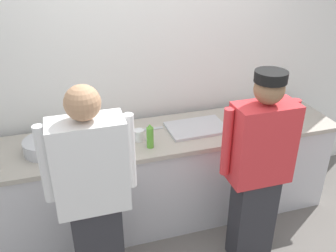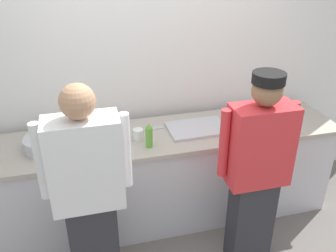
{
  "view_description": "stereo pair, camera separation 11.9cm",
  "coord_description": "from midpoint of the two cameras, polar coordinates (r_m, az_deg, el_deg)",
  "views": [
    {
      "loc": [
        -0.77,
        -2.34,
        2.45
      ],
      "look_at": [
        0.04,
        0.34,
        0.99
      ],
      "focal_mm": 39.49,
      "sensor_mm": 36.0,
      "label": 1
    },
    {
      "loc": [
        -0.66,
        -2.37,
        2.45
      ],
      "look_at": [
        0.04,
        0.34,
        0.99
      ],
      "focal_mm": 39.49,
      "sensor_mm": 36.0,
      "label": 2
    }
  ],
  "objects": [
    {
      "name": "chefs_knife",
      "position": [
        3.28,
        -4.54,
        -0.54
      ],
      "size": [
        0.28,
        0.03,
        0.02
      ],
      "color": "#B7BABF",
      "rests_on": "prep_counter"
    },
    {
      "name": "wall_back",
      "position": [
        3.42,
        -4.2,
        10.89
      ],
      "size": [
        4.99,
        0.1,
        2.94
      ],
      "color": "white",
      "rests_on": "ground"
    },
    {
      "name": "sheet_tray",
      "position": [
        3.29,
        3.39,
        -0.26
      ],
      "size": [
        0.52,
        0.36,
        0.02
      ],
      "primitive_type": "cube",
      "rotation": [
        0.0,
        0.0,
        0.02
      ],
      "color": "#B7BABF",
      "rests_on": "prep_counter"
    },
    {
      "name": "chef_center",
      "position": [
        2.87,
        12.63,
        -6.38
      ],
      "size": [
        0.6,
        0.24,
        1.64
      ],
      "color": "#2D2D33",
      "rests_on": "ground"
    },
    {
      "name": "squeeze_bottle_primary",
      "position": [
        2.97,
        -3.93,
        -1.59
      ],
      "size": [
        0.06,
        0.06,
        0.21
      ],
      "color": "#56A333",
      "rests_on": "prep_counter"
    },
    {
      "name": "ramekin_orange_sauce",
      "position": [
        3.66,
        15.41,
        2.0
      ],
      "size": [
        0.09,
        0.09,
        0.05
      ],
      "color": "white",
      "rests_on": "prep_counter"
    },
    {
      "name": "deli_cup",
      "position": [
        3.1,
        -5.65,
        -1.42
      ],
      "size": [
        0.09,
        0.09,
        0.1
      ],
      "primitive_type": "cylinder",
      "color": "white",
      "rests_on": "prep_counter"
    },
    {
      "name": "prep_counter",
      "position": [
        3.45,
        -1.8,
        -7.8
      ],
      "size": [
        3.18,
        0.69,
        0.9
      ],
      "color": "silver",
      "rests_on": "ground"
    },
    {
      "name": "plate_stack_rear",
      "position": [
        3.43,
        12.66,
        0.83
      ],
      "size": [
        0.23,
        0.23,
        0.08
      ],
      "color": "white",
      "rests_on": "prep_counter"
    },
    {
      "name": "chef_near_left",
      "position": [
        2.57,
        -12.78,
        -10.49
      ],
      "size": [
        0.61,
        0.24,
        1.68
      ],
      "color": "#2D2D33",
      "rests_on": "ground"
    },
    {
      "name": "ground_plane",
      "position": [
        3.47,
        -0.01,
        -17.32
      ],
      "size": [
        9.0,
        9.0,
        0.0
      ],
      "primitive_type": "plane",
      "color": "slate"
    },
    {
      "name": "plate_stack_front",
      "position": [
        3.02,
        -9.96,
        -3.0
      ],
      "size": [
        0.25,
        0.25,
        0.06
      ],
      "color": "white",
      "rests_on": "prep_counter"
    },
    {
      "name": "mixing_bowl_steel",
      "position": [
        3.1,
        -19.49,
        -2.91
      ],
      "size": [
        0.34,
        0.34,
        0.11
      ],
      "primitive_type": "cylinder",
      "color": "#B7BABF",
      "rests_on": "prep_counter"
    }
  ]
}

